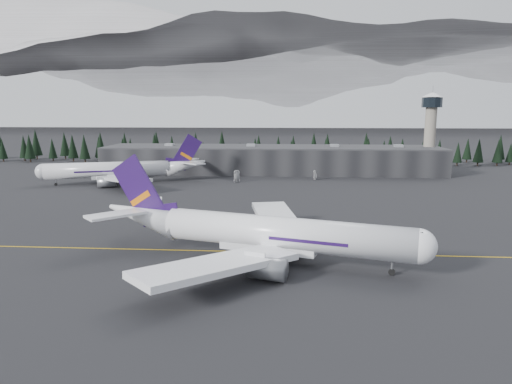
# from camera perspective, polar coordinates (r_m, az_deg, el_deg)

# --- Properties ---
(ground) EXTENTS (1400.00, 1400.00, 0.00)m
(ground) POSITION_cam_1_polar(r_m,az_deg,el_deg) (99.75, -0.83, -7.13)
(ground) COLOR black
(ground) RESTS_ON ground
(taxiline) EXTENTS (400.00, 0.40, 0.02)m
(taxiline) POSITION_cam_1_polar(r_m,az_deg,el_deg) (97.85, -0.93, -7.47)
(taxiline) COLOR gold
(taxiline) RESTS_ON ground
(terminal) EXTENTS (160.00, 30.00, 12.60)m
(terminal) POSITION_cam_1_polar(r_m,az_deg,el_deg) (221.27, 1.96, 4.11)
(terminal) COLOR black
(terminal) RESTS_ON ground
(control_tower) EXTENTS (10.00, 10.00, 37.70)m
(control_tower) POSITION_cam_1_polar(r_m,az_deg,el_deg) (232.74, 20.99, 7.97)
(control_tower) COLOR gray
(control_tower) RESTS_ON ground
(treeline) EXTENTS (360.00, 20.00, 15.00)m
(treeline) POSITION_cam_1_polar(r_m,az_deg,el_deg) (257.97, 2.27, 5.24)
(treeline) COLOR black
(treeline) RESTS_ON ground
(mountain_ridge) EXTENTS (4400.00, 900.00, 420.00)m
(mountain_ridge) POSITION_cam_1_polar(r_m,az_deg,el_deg) (1095.31, 3.72, 8.60)
(mountain_ridge) COLOR white
(mountain_ridge) RESTS_ON ground
(jet_main) EXTENTS (67.93, 61.62, 20.42)m
(jet_main) POSITION_cam_1_polar(r_m,az_deg,el_deg) (91.57, -0.11, -4.96)
(jet_main) COLOR white
(jet_main) RESTS_ON ground
(jet_parked) EXTENTS (66.06, 59.42, 19.99)m
(jet_parked) POSITION_cam_1_polar(r_m,az_deg,el_deg) (195.48, -16.28, 2.70)
(jet_parked) COLOR silver
(jet_parked) RESTS_ON ground
(gse_vehicle_a) EXTENTS (4.35, 5.69, 1.44)m
(gse_vehicle_a) POSITION_cam_1_polar(r_m,az_deg,el_deg) (190.93, -2.44, 1.44)
(gse_vehicle_a) COLOR #BDBDC0
(gse_vehicle_a) RESTS_ON ground
(gse_vehicle_b) EXTENTS (4.59, 2.43, 1.49)m
(gse_vehicle_b) POSITION_cam_1_polar(r_m,az_deg,el_deg) (198.46, 7.41, 1.71)
(gse_vehicle_b) COLOR #BABABC
(gse_vehicle_b) RESTS_ON ground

